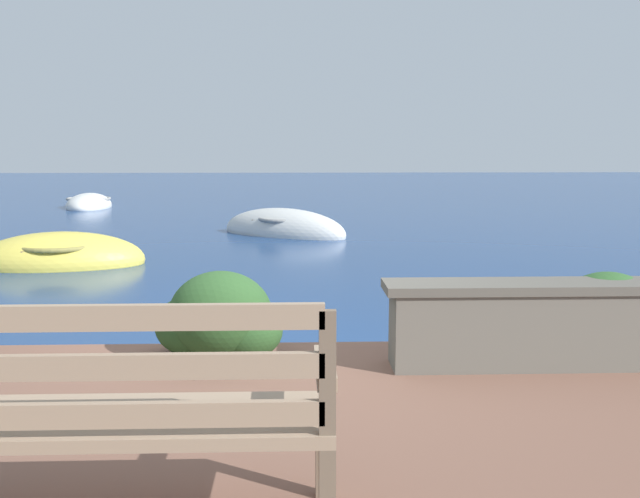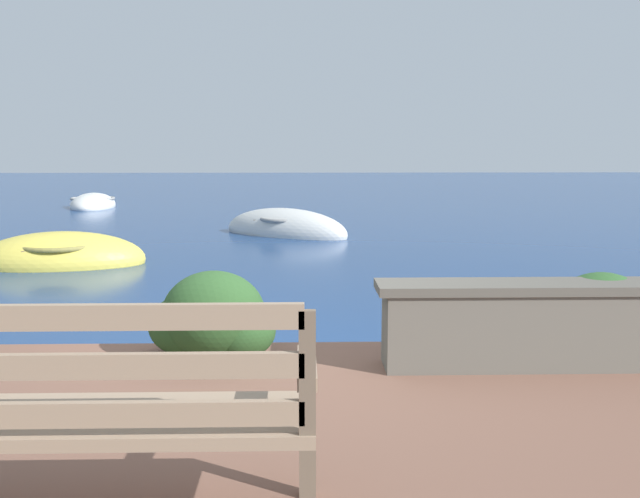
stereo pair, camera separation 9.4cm
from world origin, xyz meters
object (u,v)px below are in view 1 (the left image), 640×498
rowboat_nearest (60,260)px  rowboat_far (89,205)px  rowboat_mid (284,231)px  park_bench (123,411)px

rowboat_nearest → rowboat_far: (-2.32, 9.67, -0.01)m
rowboat_nearest → rowboat_mid: 4.61m
rowboat_nearest → park_bench: bearing=101.3°
rowboat_mid → rowboat_nearest: bearing=82.2°
rowboat_nearest → rowboat_far: 9.94m
park_bench → rowboat_mid: size_ratio=0.57×
rowboat_mid → rowboat_far: (-5.44, 6.28, -0.01)m
park_bench → rowboat_nearest: (-2.69, 7.53, -0.63)m
park_bench → rowboat_far: size_ratio=0.62×
park_bench → rowboat_mid: park_bench is taller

